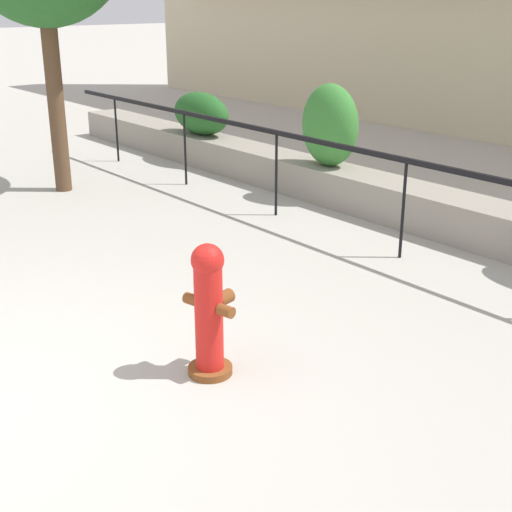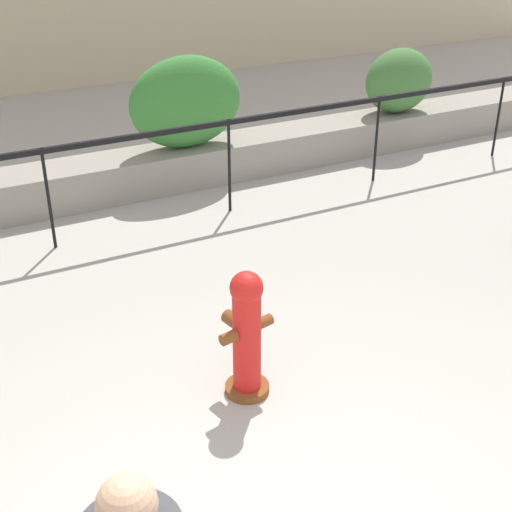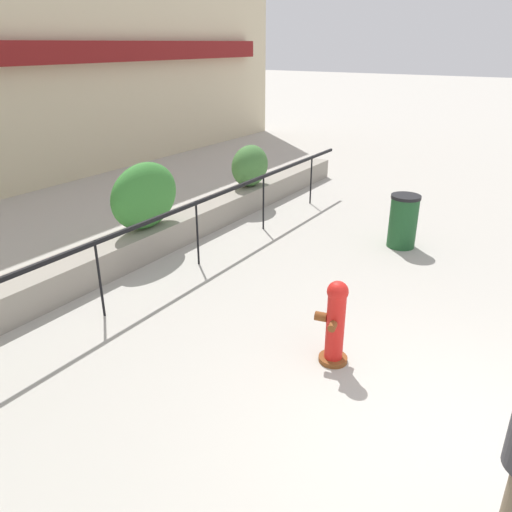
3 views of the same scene
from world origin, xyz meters
name	(u,v)px [view 3 (image 3 of 3)]	position (x,y,z in m)	size (l,w,h in m)	color
ground_plane	(463,457)	(0.00, 0.00, 0.00)	(120.00, 120.00, 0.00)	#B2ADA3
planter_wall_low	(53,281)	(0.00, 6.00, 0.25)	(18.00, 0.70, 0.50)	gray
fence_railing_segment	(96,250)	(0.00, 4.90, 1.02)	(15.00, 0.05, 1.15)	black
hedge_bush_2	(145,196)	(2.07, 6.00, 1.09)	(1.51, 0.61, 1.18)	#387F33
hedge_bush_3	(250,166)	(5.46, 6.00, 0.97)	(1.10, 0.70, 0.94)	#427538
fire_hydrant	(335,322)	(0.75, 1.69, 0.55)	(0.48, 0.46, 1.08)	brown
trash_bin	(403,221)	(4.89, 2.18, 0.51)	(0.55, 0.55, 1.01)	#1E5128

